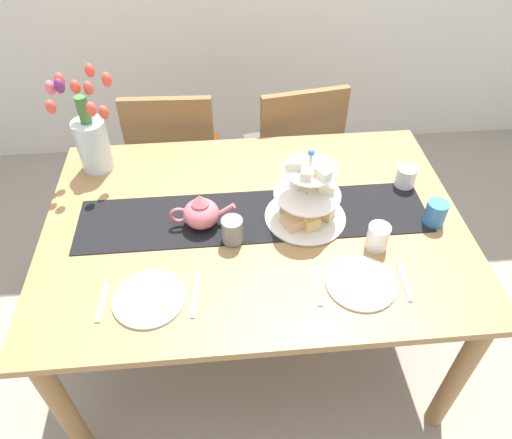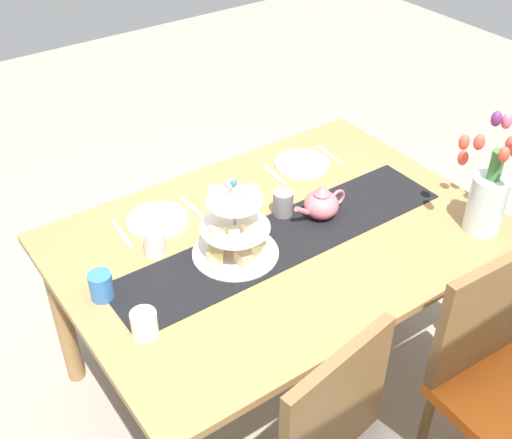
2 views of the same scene
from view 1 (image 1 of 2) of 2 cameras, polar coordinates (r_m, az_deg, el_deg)
The scene contains 18 objects.
ground_plane at distance 2.33m, azimuth -0.14°, elevation -13.64°, with size 8.00×8.00×0.00m, color gray.
dining_table at distance 1.82m, azimuth -0.17°, elevation -2.42°, with size 1.55×1.09×0.75m.
chair_left at distance 2.51m, azimuth -9.60°, elevation 7.41°, with size 0.44×0.44×0.91m.
chair_right at distance 2.53m, azimuth 4.56°, elevation 8.24°, with size 0.48×0.48×0.91m.
table_runner at distance 1.76m, azimuth -0.25°, elevation 0.41°, with size 1.30×0.28×0.00m, color black.
tiered_cake_stand at distance 1.71m, azimuth 6.09°, elevation 2.27°, with size 0.30×0.30×0.30m.
teapot at distance 1.71m, azimuth -6.67°, elevation 0.83°, with size 0.24×0.13×0.14m.
tulip_vase at distance 2.02m, azimuth -19.33°, elevation 9.54°, with size 0.26×0.25×0.43m.
cream_jug at distance 1.97m, azimuth 17.62°, elevation 4.94°, with size 0.08×0.08×0.09m, color white.
dinner_plate_left at distance 1.54m, azimuth -12.80°, elevation -9.27°, with size 0.23×0.23×0.01m, color white.
fork_left at distance 1.58m, azimuth -18.06°, elevation -9.47°, with size 0.02×0.15×0.01m, color silver.
knife_left at distance 1.53m, azimuth -7.35°, elevation -9.08°, with size 0.01×0.17×0.01m, color silver.
dinner_plate_right at distance 1.58m, azimuth 12.53°, elevation -7.50°, with size 0.23×0.23×0.01m, color white.
fork_right at distance 1.55m, azimuth 7.33°, elevation -8.04°, with size 0.02×0.15×0.01m, color silver.
knife_right at distance 1.63m, azimuth 17.46°, elevation -7.01°, with size 0.01×0.17×0.01m, color silver.
mug_grey at distance 1.64m, azimuth -2.87°, elevation -1.31°, with size 0.08×0.08×0.10m, color slate.
mug_white_text at distance 1.68m, azimuth 14.49°, elevation -2.04°, with size 0.08×0.08×0.10m, color white.
mug_orange at distance 1.83m, azimuth 20.85°, elevation 0.74°, with size 0.08×0.08×0.10m, color #3370B7.
Camera 1 is at (-0.11, -1.26, 1.96)m, focal length 33.14 mm.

